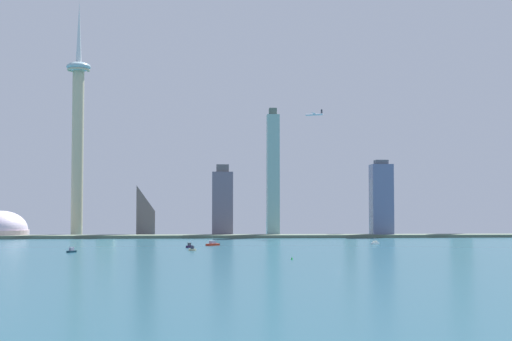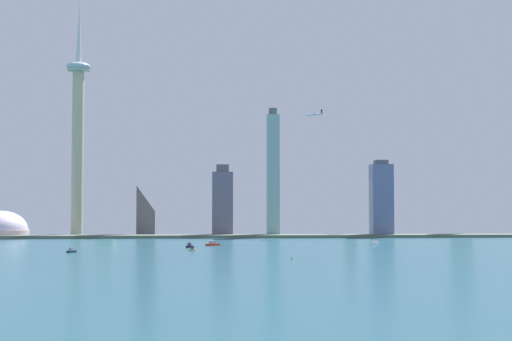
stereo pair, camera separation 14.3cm
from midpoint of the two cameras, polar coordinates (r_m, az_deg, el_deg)
name	(u,v)px [view 1 (the left image)]	position (r m, az deg, el deg)	size (l,w,h in m)	color
ground_plane	(338,270)	(457.21, 6.29, -7.61)	(6000.00, 6000.00, 0.00)	#204C5D
waterfront_pier	(266,236)	(962.33, 0.79, -5.05)	(735.80, 40.41, 3.73)	#596957
observation_tower	(78,125)	(1018.36, -13.49, 3.37)	(32.35, 32.35, 316.84)	#C3B691
stadium_dome	(1,231)	(1017.81, -18.97, -4.38)	(71.44, 71.44, 49.77)	beige
skyscraper_0	(147,178)	(1022.92, -8.39, -0.59)	(25.01, 21.14, 157.36)	#6A5C5A
skyscraper_1	(223,203)	(983.30, -2.59, -2.50)	(27.42, 12.25, 95.75)	slate
skyscraper_2	(381,200)	(996.42, 9.57, -2.23)	(27.83, 25.10, 101.53)	slate
skyscraper_3	(273,174)	(990.02, 1.30, -0.30)	(16.49, 19.81, 171.42)	#82ADA9
skyscraper_4	(106,212)	(1062.99, -11.43, -3.10)	(23.62, 23.70, 66.47)	beige
skyscraper_5	(350,207)	(1033.56, 7.23, -2.76)	(12.58, 24.72, 83.06)	#A39B8C
skyscraper_6	(461,190)	(1067.06, 15.41, -1.44)	(27.66, 12.95, 130.08)	#929E95
boat_0	(213,244)	(756.78, -3.34, -5.63)	(14.62, 15.11, 9.35)	red
boat_1	(72,251)	(655.99, -13.95, -5.98)	(7.72, 9.68, 4.52)	#0E2A38
boat_3	(192,249)	(667.16, -4.90, -6.00)	(6.88, 5.61, 9.40)	beige
boat_4	(189,246)	(717.33, -5.13, -5.77)	(6.72, 7.92, 4.74)	#241132
boat_5	(375,243)	(793.02, 9.10, -5.50)	(9.94, 8.87, 7.33)	white
channel_buoy_0	(292,258)	(551.00, 2.76, -6.73)	(1.70, 1.70, 1.90)	green
airplane	(314,114)	(975.47, 4.49, 4.31)	(22.74, 21.13, 7.60)	silver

